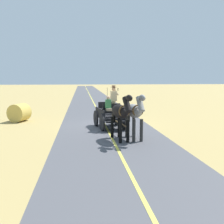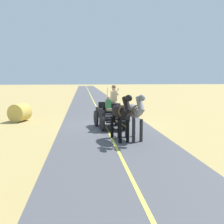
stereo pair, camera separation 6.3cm
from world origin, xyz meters
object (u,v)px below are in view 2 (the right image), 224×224
Objects in this scene: horse_drawn_carriage at (110,114)px; hay_bale at (20,113)px; horse_near_side at (135,112)px; horse_off_side at (120,113)px.

hay_bale is (5.81, -3.00, -0.22)m from horse_drawn_carriage.
horse_drawn_carriage is 6.54m from hay_bale.
horse_near_side is at bearing 106.02° from horse_drawn_carriage.
hay_bale is (6.65, -5.93, -0.72)m from horse_near_side.
horse_drawn_carriage reaches higher than horse_off_side.
horse_near_side is 0.70m from horse_off_side.
horse_drawn_carriage is 2.04× the size of horse_near_side.
horse_near_side reaches higher than hay_bale.
horse_near_side is at bearing -170.52° from horse_off_side.
horse_near_side is 8.94m from hay_bale.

